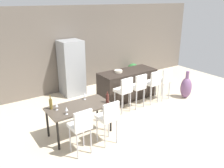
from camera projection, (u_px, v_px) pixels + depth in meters
The scene contains 19 objects.
ground_plane at pixel (133, 111), 6.94m from camera, with size 10.00×10.00×0.00m, color beige.
back_wall at pixel (87, 47), 8.50m from camera, with size 10.00×0.12×2.90m, color #665B51.
kitchen_island at pixel (127, 85), 7.71m from camera, with size 1.89×0.77×0.92m, color black.
bar_chair_left at pixel (124, 89), 6.65m from camera, with size 0.43×0.43×1.05m.
bar_chair_middle at pixel (138, 86), 6.93m from camera, with size 0.41×0.41×1.05m.
bar_chair_right at pixel (153, 82), 7.24m from camera, with size 0.43×0.43×1.05m.
bar_chair_far at pixel (165, 79), 7.51m from camera, with size 0.41×0.41×1.05m.
dining_table at pixel (79, 109), 5.56m from camera, with size 1.48×0.76×0.74m.
dining_chair_near at pixel (81, 125), 4.80m from camera, with size 0.41×0.41×1.05m.
dining_chair_far at pixel (108, 116), 5.15m from camera, with size 0.41×0.41×1.05m.
wine_bottle_middle at pixel (51, 104), 5.34m from camera, with size 0.07×0.07×0.34m.
wine_bottle_inner at pixel (107, 98), 5.68m from camera, with size 0.08×0.08×0.28m.
wine_glass_left at pixel (57, 105), 5.30m from camera, with size 0.07×0.07×0.17m.
wine_glass_right at pixel (66, 109), 5.10m from camera, with size 0.07×0.07×0.17m.
wine_glass_far at pixel (85, 95), 5.86m from camera, with size 0.07×0.07×0.17m.
refrigerator at pixel (71, 68), 7.89m from camera, with size 0.72×0.68×1.84m, color #939699.
fruit_bowl at pixel (118, 71), 7.42m from camera, with size 0.25×0.25×0.07m, color beige.
floor_vase at pixel (186, 87), 7.75m from camera, with size 0.36×0.36×0.91m.
potted_plant at pixel (133, 70), 9.48m from camera, with size 0.47×0.47×0.66m.
Camera 1 is at (-4.03, -4.81, 3.13)m, focal length 37.91 mm.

